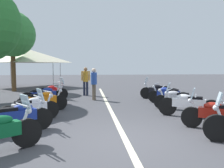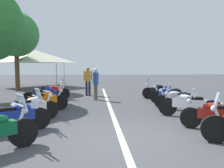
{
  "view_description": "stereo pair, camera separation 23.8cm",
  "coord_description": "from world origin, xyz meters",
  "px_view_note": "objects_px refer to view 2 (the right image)",
  "views": [
    {
      "loc": [
        -5.59,
        0.92,
        1.88
      ],
      "look_at": [
        3.36,
        0.0,
        1.15
      ],
      "focal_mm": 37.16,
      "sensor_mm": 36.0,
      "label": 1
    },
    {
      "loc": [
        -5.59,
        0.68,
        1.88
      ],
      "look_at": [
        3.36,
        0.0,
        1.15
      ],
      "focal_mm": 37.16,
      "sensor_mm": 36.0,
      "label": 2
    }
  ],
  "objects_px": {
    "motorcycle_right_row_5": "(161,91)",
    "motorcycle_right_row_3": "(178,99)",
    "motorcycle_left_row_5": "(51,92)",
    "bystander_0": "(96,81)",
    "motorcycle_right_row_1": "(218,115)",
    "event_tent": "(33,56)",
    "motorcycle_left_row_3": "(43,100)",
    "motorcycle_right_row_4": "(170,95)",
    "motorcycle_right_row_2": "(188,104)",
    "motorcycle_left_row_1": "(16,116)",
    "bystander_2": "(88,79)",
    "motorcycle_left_row_4": "(45,95)",
    "motorcycle_left_row_2": "(30,108)",
    "roadside_tree_1": "(16,35)"
  },
  "relations": [
    {
      "from": "motorcycle_left_row_2",
      "to": "event_tent",
      "type": "xyz_separation_m",
      "value": [
        12.41,
        3.02,
        2.2
      ]
    },
    {
      "from": "bystander_0",
      "to": "motorcycle_left_row_1",
      "type": "bearing_deg",
      "value": 52.4
    },
    {
      "from": "motorcycle_left_row_2",
      "to": "motorcycle_left_row_1",
      "type": "bearing_deg",
      "value": -127.13
    },
    {
      "from": "motorcycle_left_row_4",
      "to": "motorcycle_left_row_2",
      "type": "bearing_deg",
      "value": -117.48
    },
    {
      "from": "motorcycle_left_row_3",
      "to": "event_tent",
      "type": "height_order",
      "value": "event_tent"
    },
    {
      "from": "motorcycle_right_row_2",
      "to": "motorcycle_left_row_5",
      "type": "bearing_deg",
      "value": -9.58
    },
    {
      "from": "motorcycle_right_row_1",
      "to": "motorcycle_left_row_2",
      "type": "bearing_deg",
      "value": 11.86
    },
    {
      "from": "motorcycle_right_row_3",
      "to": "motorcycle_right_row_5",
      "type": "bearing_deg",
      "value": -67.78
    },
    {
      "from": "motorcycle_right_row_1",
      "to": "motorcycle_right_row_2",
      "type": "xyz_separation_m",
      "value": [
        1.7,
        0.16,
        0.02
      ]
    },
    {
      "from": "event_tent",
      "to": "motorcycle_right_row_3",
      "type": "bearing_deg",
      "value": -141.37
    },
    {
      "from": "motorcycle_right_row_2",
      "to": "motorcycle_right_row_4",
      "type": "xyz_separation_m",
      "value": [
        2.87,
        -0.26,
        -0.03
      ]
    },
    {
      "from": "motorcycle_left_row_5",
      "to": "motorcycle_right_row_3",
      "type": "bearing_deg",
      "value": -59.07
    },
    {
      "from": "motorcycle_right_row_1",
      "to": "motorcycle_right_row_4",
      "type": "distance_m",
      "value": 4.56
    },
    {
      "from": "motorcycle_left_row_2",
      "to": "motorcycle_left_row_5",
      "type": "xyz_separation_m",
      "value": [
        4.58,
        0.12,
        0.01
      ]
    },
    {
      "from": "motorcycle_right_row_1",
      "to": "motorcycle_right_row_5",
      "type": "xyz_separation_m",
      "value": [
        6.05,
        -0.11,
        0.01
      ]
    },
    {
      "from": "bystander_0",
      "to": "bystander_2",
      "type": "height_order",
      "value": "bystander_2"
    },
    {
      "from": "motorcycle_right_row_1",
      "to": "motorcycle_right_row_3",
      "type": "height_order",
      "value": "motorcycle_right_row_1"
    },
    {
      "from": "motorcycle_left_row_3",
      "to": "roadside_tree_1",
      "type": "distance_m",
      "value": 9.23
    },
    {
      "from": "motorcycle_left_row_4",
      "to": "motorcycle_left_row_5",
      "type": "bearing_deg",
      "value": 59.7
    },
    {
      "from": "motorcycle_left_row_2",
      "to": "event_tent",
      "type": "distance_m",
      "value": 12.96
    },
    {
      "from": "motorcycle_left_row_4",
      "to": "motorcycle_right_row_5",
      "type": "relative_size",
      "value": 0.98
    },
    {
      "from": "motorcycle_right_row_1",
      "to": "motorcycle_right_row_5",
      "type": "relative_size",
      "value": 1.0
    },
    {
      "from": "bystander_0",
      "to": "roadside_tree_1",
      "type": "relative_size",
      "value": 0.3
    },
    {
      "from": "bystander_2",
      "to": "event_tent",
      "type": "distance_m",
      "value": 7.75
    },
    {
      "from": "motorcycle_right_row_5",
      "to": "event_tent",
      "type": "relative_size",
      "value": 0.39
    },
    {
      "from": "motorcycle_left_row_1",
      "to": "roadside_tree_1",
      "type": "bearing_deg",
      "value": 77.88
    },
    {
      "from": "motorcycle_right_row_4",
      "to": "motorcycle_left_row_5",
      "type": "bearing_deg",
      "value": 19.7
    },
    {
      "from": "motorcycle_left_row_3",
      "to": "event_tent",
      "type": "bearing_deg",
      "value": 78.76
    },
    {
      "from": "event_tent",
      "to": "bystander_0",
      "type": "bearing_deg",
      "value": -146.14
    },
    {
      "from": "motorcycle_left_row_3",
      "to": "motorcycle_right_row_4",
      "type": "relative_size",
      "value": 1.1
    },
    {
      "from": "motorcycle_right_row_4",
      "to": "motorcycle_right_row_5",
      "type": "bearing_deg",
      "value": -56.43
    },
    {
      "from": "motorcycle_left_row_3",
      "to": "motorcycle_left_row_5",
      "type": "bearing_deg",
      "value": 66.66
    },
    {
      "from": "motorcycle_right_row_2",
      "to": "event_tent",
      "type": "distance_m",
      "value": 15.07
    },
    {
      "from": "motorcycle_right_row_5",
      "to": "motorcycle_right_row_3",
      "type": "bearing_deg",
      "value": 115.14
    },
    {
      "from": "motorcycle_left_row_1",
      "to": "motorcycle_right_row_5",
      "type": "bearing_deg",
      "value": 15.35
    },
    {
      "from": "motorcycle_left_row_2",
      "to": "motorcycle_right_row_2",
      "type": "distance_m",
      "value": 5.52
    },
    {
      "from": "motorcycle_left_row_5",
      "to": "event_tent",
      "type": "xyz_separation_m",
      "value": [
        7.83,
        2.89,
        2.19
      ]
    },
    {
      "from": "motorcycle_left_row_5",
      "to": "event_tent",
      "type": "height_order",
      "value": "event_tent"
    },
    {
      "from": "motorcycle_right_row_5",
      "to": "roadside_tree_1",
      "type": "distance_m",
      "value": 11.02
    },
    {
      "from": "motorcycle_right_row_3",
      "to": "motorcycle_right_row_1",
      "type": "bearing_deg",
      "value": 115.48
    },
    {
      "from": "motorcycle_left_row_2",
      "to": "motorcycle_right_row_3",
      "type": "distance_m",
      "value": 5.86
    },
    {
      "from": "motorcycle_left_row_5",
      "to": "bystander_2",
      "type": "relative_size",
      "value": 1.08
    },
    {
      "from": "motorcycle_left_row_5",
      "to": "motorcycle_right_row_3",
      "type": "relative_size",
      "value": 1.02
    },
    {
      "from": "motorcycle_right_row_1",
      "to": "motorcycle_left_row_4",
      "type": "bearing_deg",
      "value": -11.63
    },
    {
      "from": "motorcycle_left_row_5",
      "to": "motorcycle_right_row_2",
      "type": "bearing_deg",
      "value": -69.49
    },
    {
      "from": "bystander_0",
      "to": "motorcycle_right_row_5",
      "type": "bearing_deg",
      "value": 161.93
    },
    {
      "from": "motorcycle_left_row_2",
      "to": "motorcycle_left_row_3",
      "type": "bearing_deg",
      "value": 51.49
    },
    {
      "from": "motorcycle_left_row_4",
      "to": "motorcycle_right_row_1",
      "type": "bearing_deg",
      "value": -68.41
    },
    {
      "from": "motorcycle_right_row_5",
      "to": "motorcycle_left_row_1",
      "type": "bearing_deg",
      "value": 72.87
    },
    {
      "from": "event_tent",
      "to": "motorcycle_left_row_1",
      "type": "bearing_deg",
      "value": -167.71
    }
  ]
}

